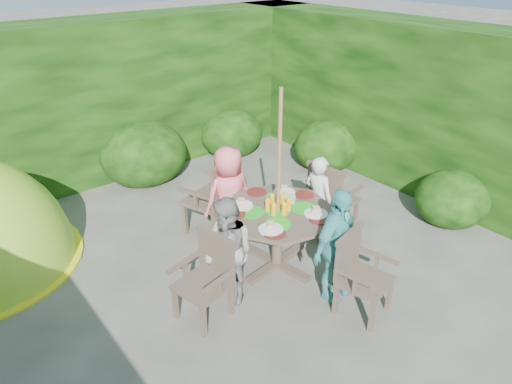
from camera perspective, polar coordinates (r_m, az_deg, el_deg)
ground at (r=5.24m, az=-2.45°, el=-12.61°), size 60.00×60.00×0.00m
hedge_enclosure at (r=5.56m, az=-11.00°, el=4.60°), size 9.00×9.00×2.50m
patio_table at (r=5.29m, az=2.76°, el=-3.42°), size 1.52×1.52×0.93m
parasol_pole at (r=5.07m, az=2.85°, el=0.85°), size 0.05×0.05×2.20m
garden_chair_right at (r=6.13m, az=9.29°, el=-0.58°), size 0.59×0.64×0.97m
garden_chair_left at (r=4.75m, az=-6.10°, el=-10.45°), size 0.57×0.61×0.88m
garden_chair_back at (r=6.00m, az=-5.15°, el=-0.47°), size 0.78×0.74×1.05m
garden_chair_front at (r=4.88m, az=12.73°, el=-9.79°), size 0.62×0.57×0.88m
child_right at (r=5.87m, az=7.75°, el=-0.94°), size 0.31×0.45×1.18m
child_left at (r=4.82m, az=-3.47°, el=-7.53°), size 0.51×0.63×1.23m
child_back at (r=5.75m, az=-3.37°, el=-0.56°), size 0.68×0.47×1.33m
child_front at (r=4.90m, az=9.96°, el=-6.68°), size 0.82×0.46×1.31m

